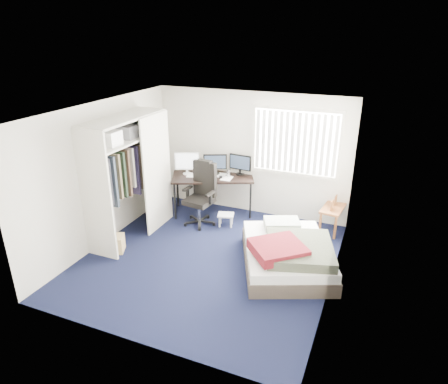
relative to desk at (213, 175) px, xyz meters
name	(u,v)px	position (x,y,z in m)	size (l,w,h in m)	color
ground	(209,259)	(0.70, -1.75, -0.83)	(4.20, 4.20, 0.00)	black
room_shell	(207,175)	(0.70, -1.75, 0.68)	(4.20, 4.20, 4.20)	silver
window_assembly	(295,142)	(1.60, 0.29, 0.77)	(1.72, 0.09, 1.32)	white
closet	(128,166)	(-0.97, -1.49, 0.52)	(0.64, 1.84, 2.22)	beige
desk	(213,175)	(0.00, 0.00, 0.00)	(1.81, 1.36, 1.27)	black
office_chair	(201,200)	(0.00, -0.55, -0.34)	(0.66, 0.66, 1.26)	black
footstool	(226,217)	(0.50, -0.51, -0.64)	(0.36, 0.32, 0.25)	white
nightstand	(333,210)	(2.45, 0.09, -0.39)	(0.44, 0.76, 0.68)	brown
bed	(288,253)	(1.98, -1.49, -0.57)	(1.92, 2.15, 0.59)	#41372F
pine_box	(112,244)	(-0.95, -2.16, -0.68)	(0.39, 0.29, 0.29)	tan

